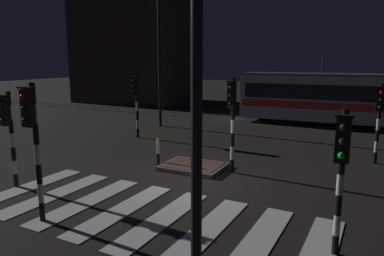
{
  "coord_description": "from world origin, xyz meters",
  "views": [
    {
      "loc": [
        5.22,
        -10.5,
        4.06
      ],
      "look_at": [
        -1.05,
        2.25,
        1.4
      ],
      "focal_mm": 33.98,
      "sensor_mm": 36.0,
      "label": 1
    }
  ],
  "objects": [
    {
      "name": "traffic_light_kerb_mid_left",
      "position": [
        -2.06,
        -4.46,
        2.33
      ],
      "size": [
        0.36,
        0.42,
        3.54
      ],
      "color": "black",
      "rests_on": "ground"
    },
    {
      "name": "traffic_island",
      "position": [
        -0.59,
        1.43,
        0.09
      ],
      "size": [
        2.28,
        1.77,
        0.18
      ],
      "color": "slate",
      "rests_on": "ground"
    },
    {
      "name": "traffic_light_median_centre",
      "position": [
        0.88,
        1.55,
        2.27
      ],
      "size": [
        0.36,
        0.42,
        3.45
      ],
      "color": "black",
      "rests_on": "ground"
    },
    {
      "name": "traffic_light_corner_near_left",
      "position": [
        -4.89,
        -3.0,
        2.05
      ],
      "size": [
        0.36,
        0.42,
        3.11
      ],
      "color": "black",
      "rests_on": "ground"
    },
    {
      "name": "traffic_light_corner_near_right",
      "position": [
        4.81,
        -2.9,
        2.05
      ],
      "size": [
        0.36,
        0.42,
        3.12
      ],
      "color": "black",
      "rests_on": "ground"
    },
    {
      "name": "street_lamp_trackside_left",
      "position": [
        -6.44,
        8.49,
        4.92
      ],
      "size": [
        0.44,
        1.21,
        7.85
      ],
      "color": "black",
      "rests_on": "ground"
    },
    {
      "name": "ground_plane",
      "position": [
        0.0,
        0.0,
        0.0
      ],
      "size": [
        120.0,
        120.0,
        0.0
      ],
      "primitive_type": "plane",
      "color": "black"
    },
    {
      "name": "rail_near",
      "position": [
        0.0,
        12.9,
        0.01
      ],
      "size": [
        80.0,
        0.12,
        0.03
      ],
      "primitive_type": "cube",
      "color": "#59595E",
      "rests_on": "ground"
    },
    {
      "name": "traffic_light_corner_far_right",
      "position": [
        5.6,
        5.23,
        2.09
      ],
      "size": [
        0.36,
        0.42,
        3.17
      ],
      "color": "black",
      "rests_on": "ground"
    },
    {
      "name": "building_backdrop",
      "position": [
        -15.74,
        19.88,
        4.79
      ],
      "size": [
        10.37,
        8.0,
        9.57
      ],
      "primitive_type": "cube",
      "color": "#382D28",
      "rests_on": "ground"
    },
    {
      "name": "traffic_light_corner_far_left",
      "position": [
        -5.74,
        5.16,
        2.2
      ],
      "size": [
        0.36,
        0.42,
        3.34
      ],
      "color": "black",
      "rests_on": "ground"
    },
    {
      "name": "tram",
      "position": [
        4.53,
        13.62,
        1.74
      ],
      "size": [
        14.25,
        2.58,
        4.15
      ],
      "color": "silver",
      "rests_on": "ground"
    },
    {
      "name": "crosswalk_zebra",
      "position": [
        -0.0,
        -2.93,
        0.01
      ],
      "size": [
        9.82,
        4.27,
        0.02
      ],
      "color": "silver",
      "rests_on": "ground"
    },
    {
      "name": "bollard_island_edge",
      "position": [
        -1.99,
        1.19,
        0.56
      ],
      "size": [
        0.12,
        0.12,
        1.11
      ],
      "color": "black",
      "rests_on": "ground"
    },
    {
      "name": "rail_far",
      "position": [
        0.0,
        14.34,
        0.01
      ],
      "size": [
        80.0,
        0.12,
        0.03
      ],
      "primitive_type": "cube",
      "color": "#59595E",
      "rests_on": "ground"
    }
  ]
}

